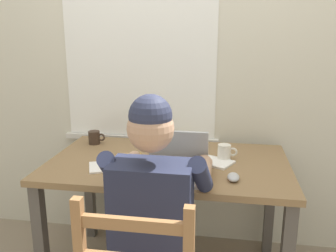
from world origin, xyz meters
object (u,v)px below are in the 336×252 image
Objects in this scene: desk at (168,176)px; coffee_mug_white at (225,152)px; computer_mouse at (233,177)px; seated_person at (156,212)px; book_stack_main at (179,148)px; laptop at (175,165)px; landscape_photo_print at (130,156)px; coffee_mug_dark at (95,138)px.

desk is 0.36m from coffee_mug_white.
coffee_mug_white is at bearing 99.07° from computer_mouse.
seated_person reaches higher than book_stack_main.
laptop reaches higher than computer_mouse.
computer_mouse is 0.77× the size of landscape_photo_print.
desk is at bearing 109.49° from laptop.
coffee_mug_white is (-0.05, 0.29, 0.03)m from computer_mouse.
book_stack_main reaches higher than landscape_photo_print.
seated_person reaches higher than coffee_mug_dark.
coffee_mug_white is (0.30, 0.55, 0.12)m from seated_person.
book_stack_main reaches higher than computer_mouse.
book_stack_main reaches higher than desk.
landscape_photo_print is at bearing 168.75° from desk.
desk is 10.52× the size of landscape_photo_print.
laptop is 0.39m from landscape_photo_print.
computer_mouse is at bearing -31.72° from desk.
seated_person reaches higher than coffee_mug_white.
landscape_photo_print is at bearing 116.36° from seated_person.
coffee_mug_dark is 0.68× the size of book_stack_main.
coffee_mug_dark reaches higher than computer_mouse.
coffee_mug_dark is 0.35m from landscape_photo_print.
book_stack_main is at bearing 8.29° from landscape_photo_print.
coffee_mug_white is 0.29m from book_stack_main.
landscape_photo_print is (-0.56, -0.02, -0.04)m from coffee_mug_white.
laptop reaches higher than book_stack_main.
laptop is (0.07, -0.19, 0.15)m from desk.
laptop is at bearing -134.33° from coffee_mug_white.
laptop reaches higher than coffee_mug_white.
desk is at bearing 92.82° from seated_person.
coffee_mug_white is at bearing 61.54° from seated_person.
coffee_mug_white reaches higher than desk.
seated_person is 9.56× the size of landscape_photo_print.
seated_person is at bearing -87.18° from desk.
laptop is 2.54× the size of landscape_photo_print.
coffee_mug_dark is (-0.60, 0.43, -0.01)m from laptop.
laptop is 2.93× the size of coffee_mug_dark.
desk is at bearing -104.32° from book_stack_main.
desk is at bearing -25.59° from landscape_photo_print.
coffee_mug_dark is at bearing 144.32° from laptop.
desk is 8.33× the size of book_stack_main.
book_stack_main is 1.26× the size of landscape_photo_print.
seated_person is at bearing -118.46° from coffee_mug_white.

